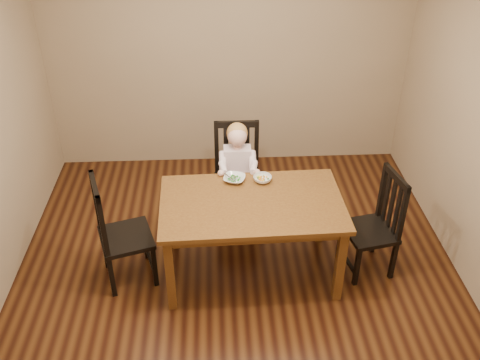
{
  "coord_description": "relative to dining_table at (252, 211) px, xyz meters",
  "views": [
    {
      "loc": [
        -0.16,
        -3.62,
        3.37
      ],
      "look_at": [
        0.04,
        0.25,
        0.82
      ],
      "focal_mm": 40.0,
      "sensor_mm": 36.0,
      "label": 1
    }
  ],
  "objects": [
    {
      "name": "bowl_veg",
      "position": [
        0.11,
        0.31,
        0.11
      ],
      "size": [
        0.2,
        0.2,
        0.05
      ],
      "primitive_type": "imported",
      "rotation": [
        0.0,
        0.0,
        -0.3
      ],
      "color": "silver",
      "rests_on": "dining_table"
    },
    {
      "name": "fork",
      "position": [
        -0.17,
        0.3,
        0.13
      ],
      "size": [
        0.1,
        0.09,
        0.05
      ],
      "rotation": [
        0.0,
        0.0,
        0.87
      ],
      "color": "silver",
      "rests_on": "bowl_peas"
    },
    {
      "name": "toddler",
      "position": [
        -0.09,
        0.74,
        -0.02
      ],
      "size": [
        0.35,
        0.43,
        0.59
      ],
      "primitive_type": null,
      "rotation": [
        0.0,
        0.0,
        3.14
      ],
      "color": "white",
      "rests_on": "chair_child"
    },
    {
      "name": "room",
      "position": [
        -0.12,
        0.0,
        0.67
      ],
      "size": [
        4.01,
        4.01,
        2.71
      ],
      "color": "#49260F",
      "rests_on": "ground"
    },
    {
      "name": "chair_left",
      "position": [
        -1.13,
        -0.02,
        -0.18
      ],
      "size": [
        0.54,
        0.56,
        1.04
      ],
      "rotation": [
        0.0,
        0.0,
        -1.27
      ],
      "color": "black",
      "rests_on": "room"
    },
    {
      "name": "bowl_peas",
      "position": [
        -0.13,
        0.32,
        0.11
      ],
      "size": [
        0.23,
        0.23,
        0.05
      ],
      "primitive_type": "imported",
      "rotation": [
        0.0,
        0.0,
        -0.3
      ],
      "color": "silver",
      "rests_on": "dining_table"
    },
    {
      "name": "chair_right",
      "position": [
        1.08,
        0.0,
        -0.21
      ],
      "size": [
        0.48,
        0.5,
        0.98
      ],
      "rotation": [
        0.0,
        0.0,
        1.77
      ],
      "color": "black",
      "rests_on": "room"
    },
    {
      "name": "chair_child",
      "position": [
        -0.09,
        0.8,
        -0.18
      ],
      "size": [
        0.45,
        0.43,
        1.05
      ],
      "rotation": [
        0.0,
        0.0,
        3.14
      ],
      "color": "black",
      "rests_on": "room"
    },
    {
      "name": "dining_table",
      "position": [
        0.0,
        0.0,
        0.0
      ],
      "size": [
        1.56,
        0.96,
        0.77
      ],
      "rotation": [
        0.0,
        0.0,
        0.03
      ],
      "color": "#4E2C12",
      "rests_on": "room"
    }
  ]
}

